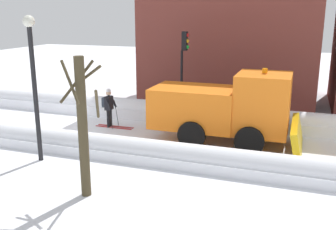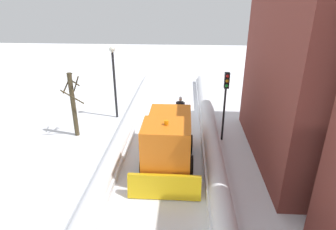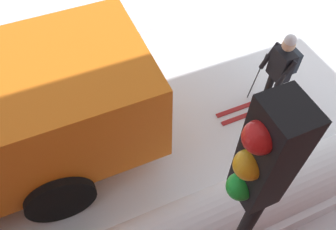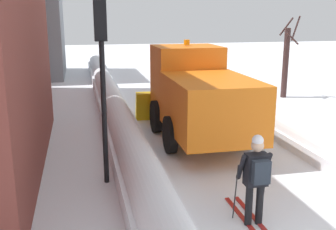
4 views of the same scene
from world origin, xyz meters
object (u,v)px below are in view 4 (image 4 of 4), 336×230
Objects in this scene: traffic_light_pole at (102,58)px; bare_tree_mid at (286,61)px; plow_truck at (198,94)px; skier at (256,176)px.

bare_tree_mid is at bearing 42.41° from traffic_light_pole.
bare_tree_mid is (6.09, 5.65, 0.31)m from plow_truck.
bare_tree_mid is at bearing 42.84° from plow_truck.
traffic_light_pole is 12.53m from bare_tree_mid.
plow_truck is at bearing -137.16° from bare_tree_mid.
traffic_light_pole reaches higher than plow_truck.
bare_tree_mid is (9.21, 8.41, -1.21)m from traffic_light_pole.
traffic_light_pole is (-3.12, -2.76, 1.52)m from plow_truck.
traffic_light_pole is (-2.62, 2.77, 1.99)m from skier.
skier is (-0.49, -5.53, -0.48)m from plow_truck.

